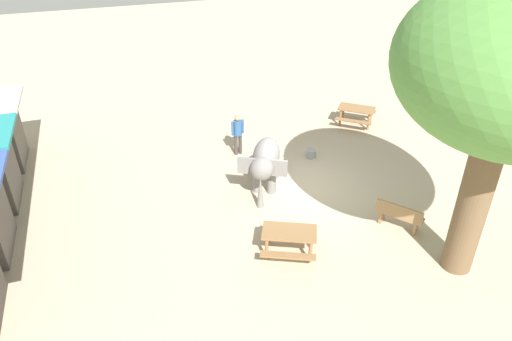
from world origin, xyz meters
name	(u,v)px	position (x,y,z in m)	size (l,w,h in m)	color
ground_plane	(301,187)	(0.00, 0.00, 0.00)	(60.00, 60.00, 0.00)	#BAA88C
elephant	(265,161)	(0.39, 1.17, 1.06)	(2.33, 1.98, 1.66)	slate
person_handler	(238,132)	(2.94, 1.38, 0.95)	(0.32, 0.51, 1.62)	#3F3833
wooden_bench	(399,215)	(-2.97, -1.90, 0.47)	(1.35, 1.18, 0.88)	#9E7A51
picnic_table_near	(356,112)	(3.80, -4.13, 0.59)	(2.09, 2.10, 0.78)	olive
picnic_table_far	(289,237)	(-2.98, 1.66, 0.59)	(1.97, 1.98, 0.78)	olive
feed_bucket	(311,154)	(1.80, -1.16, 0.16)	(0.36, 0.36, 0.32)	gray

